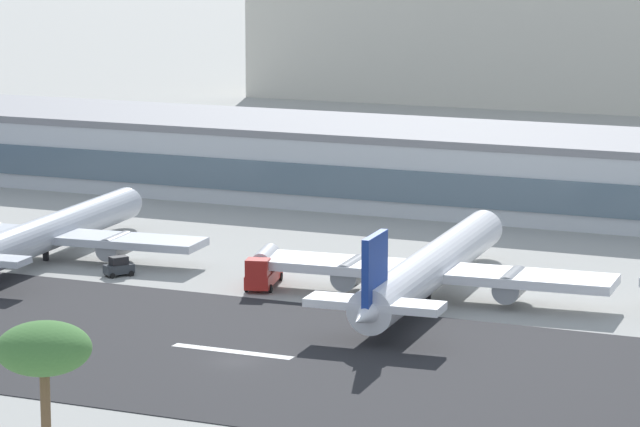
{
  "coord_description": "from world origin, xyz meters",
  "views": [
    {
      "loc": [
        64.02,
        -127.48,
        39.36
      ],
      "look_at": [
        -6.43,
        33.41,
        7.45
      ],
      "focal_mm": 92.7,
      "sensor_mm": 36.0,
      "label": 1
    }
  ],
  "objects": [
    {
      "name": "ground_plane",
      "position": [
        0.0,
        0.0,
        0.0
      ],
      "size": [
        1400.0,
        1400.0,
        0.0
      ],
      "primitive_type": "plane",
      "color": "#9E9E99"
    },
    {
      "name": "runway_strip",
      "position": [
        0.0,
        2.85,
        0.04
      ],
      "size": [
        800.0,
        39.87,
        0.08
      ],
      "primitive_type": "cube",
      "color": "#262628",
      "rests_on": "ground_plane"
    },
    {
      "name": "runway_centreline_dash_4",
      "position": [
        -1.79,
        2.85,
        0.09
      ],
      "size": [
        12.0,
        1.2,
        0.01
      ],
      "primitive_type": "cube",
      "color": "white",
      "rests_on": "runway_strip"
    },
    {
      "name": "terminal_building",
      "position": [
        -15.93,
        84.16,
        5.27
      ],
      "size": [
        194.17,
        24.9,
        10.52
      ],
      "color": "silver",
      "rests_on": "ground_plane"
    },
    {
      "name": "distant_hotel_block",
      "position": [
        -25.03,
        208.26,
        21.81
      ],
      "size": [
        139.34,
        27.29,
        43.61
      ],
      "primitive_type": "cube",
      "color": "beige",
      "rests_on": "ground_plane"
    },
    {
      "name": "airliner_black_tail_gate_1",
      "position": [
        -39.72,
        30.75,
        3.04
      ],
      "size": [
        37.77,
        45.61,
        9.52
      ],
      "rotation": [
        0.0,
        0.0,
        1.66
      ],
      "color": "silver",
      "rests_on": "ground_plane"
    },
    {
      "name": "airliner_navy_tail_gate_2",
      "position": [
        7.7,
        28.94,
        3.31
      ],
      "size": [
        38.55,
        49.75,
        10.38
      ],
      "rotation": [
        0.0,
        0.0,
        1.64
      ],
      "color": "white",
      "rests_on": "ground_plane"
    },
    {
      "name": "service_baggage_tug_0",
      "position": [
        -27.74,
        26.69,
        1.05
      ],
      "size": [
        3.18,
        3.53,
        2.2
      ],
      "rotation": [
        0.0,
        0.0,
        4.09
      ],
      "color": "#2D3338",
      "rests_on": "ground_plane"
    },
    {
      "name": "service_fuel_truck_1",
      "position": [
        -10.85,
        28.47,
        2.03
      ],
      "size": [
        4.62,
        8.88,
        3.95
      ],
      "rotation": [
        0.0,
        0.0,
        4.96
      ],
      "color": "#B2231E",
      "rests_on": "ground_plane"
    },
    {
      "name": "palm_tree_2",
      "position": [
        8.34,
        -43.23,
        12.48
      ],
      "size": [
        6.02,
        6.02,
        14.4
      ],
      "color": "brown",
      "rests_on": "ground_plane"
    }
  ]
}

